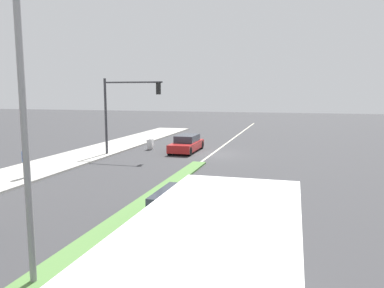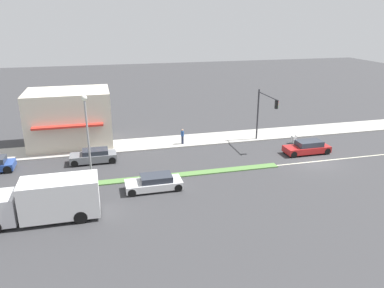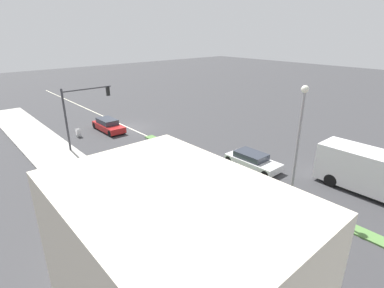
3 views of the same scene
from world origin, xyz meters
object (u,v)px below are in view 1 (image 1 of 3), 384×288
object	(u,v)px
traffic_signal_main	(123,103)
van_white	(178,210)
pedestrian	(25,162)
warning_aframe_sign	(150,144)
hatchback_red	(187,144)
street_lamp	(22,89)

from	to	relation	value
traffic_signal_main	van_white	bearing A→B (deg)	122.57
pedestrian	van_white	bearing A→B (deg)	155.44
pedestrian	warning_aframe_sign	xyz separation A→B (m)	(-2.48, -11.86, -0.56)
traffic_signal_main	pedestrian	world-z (taller)	traffic_signal_main
traffic_signal_main	van_white	size ratio (longest dim) A/B	1.25
warning_aframe_sign	hatchback_red	xyz separation A→B (m)	(-3.22, 0.28, 0.21)
traffic_signal_main	warning_aframe_sign	distance (m)	4.94
traffic_signal_main	hatchback_red	bearing A→B (deg)	-141.12
pedestrian	warning_aframe_sign	size ratio (longest dim) A/B	1.96
hatchback_red	van_white	distance (m)	16.79
warning_aframe_sign	van_white	distance (m)	18.15
pedestrian	van_white	distance (m)	11.11
traffic_signal_main	street_lamp	bearing A→B (deg)	108.92
traffic_signal_main	van_white	world-z (taller)	traffic_signal_main
pedestrian	hatchback_red	world-z (taller)	pedestrian
street_lamp	pedestrian	size ratio (longest dim) A/B	4.48
warning_aframe_sign	van_white	size ratio (longest dim) A/B	0.19
warning_aframe_sign	hatchback_red	world-z (taller)	hatchback_red
hatchback_red	warning_aframe_sign	bearing A→B (deg)	-4.96
street_lamp	hatchback_red	bearing A→B (deg)	-84.03
warning_aframe_sign	street_lamp	bearing A→B (deg)	104.26
traffic_signal_main	warning_aframe_sign	size ratio (longest dim) A/B	6.69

